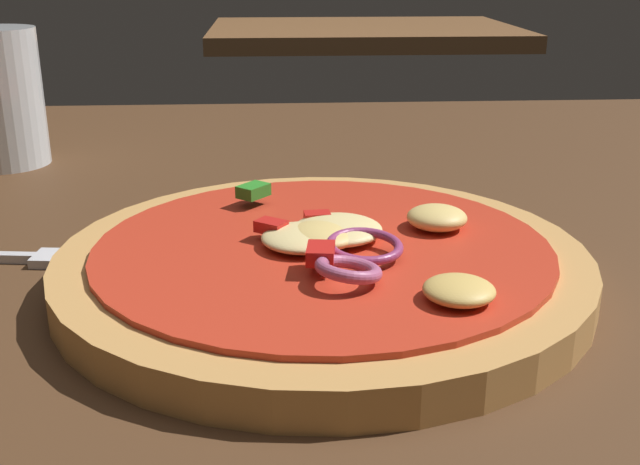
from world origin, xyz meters
name	(u,v)px	position (x,y,z in m)	size (l,w,h in m)	color
dining_table	(344,347)	(0.00, 0.00, 0.02)	(1.24, 1.06, 0.04)	#4C301C
pizza	(324,263)	(-0.01, 0.03, 0.05)	(0.26, 0.26, 0.03)	tan
fork	(2,258)	(-0.18, 0.07, 0.04)	(0.16, 0.03, 0.01)	silver
background_table	(363,34)	(0.18, 1.46, 0.02)	(0.68, 0.49, 0.04)	brown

